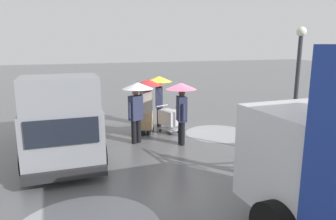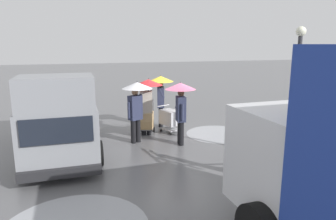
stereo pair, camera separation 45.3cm
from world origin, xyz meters
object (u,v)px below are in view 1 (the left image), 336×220
(street_lamp, at_px, (297,79))
(pedestrian_white_side, at_px, (137,98))
(shopping_cart_vendor, at_px, (169,118))
(hand_dolly_boxes, at_px, (146,121))
(pedestrian_black_side, at_px, (159,89))
(pedestrian_far_side, at_px, (181,98))
(pedestrian_pink_side, at_px, (147,94))
(cargo_van_parked_right, at_px, (62,118))

(street_lamp, bearing_deg, pedestrian_white_side, -34.74)
(shopping_cart_vendor, relative_size, hand_dolly_boxes, 0.77)
(pedestrian_black_side, distance_m, pedestrian_far_side, 2.36)
(pedestrian_pink_side, bearing_deg, street_lamp, 134.36)
(cargo_van_parked_right, relative_size, street_lamp, 1.39)
(hand_dolly_boxes, bearing_deg, pedestrian_white_side, 56.96)
(pedestrian_pink_side, xyz_separation_m, pedestrian_black_side, (-0.78, -0.96, 0.00))
(shopping_cart_vendor, height_order, hand_dolly_boxes, hand_dolly_boxes)
(pedestrian_black_side, bearing_deg, cargo_van_parked_right, 29.24)
(shopping_cart_vendor, height_order, pedestrian_white_side, pedestrian_white_side)
(pedestrian_black_side, height_order, pedestrian_far_side, same)
(pedestrian_white_side, bearing_deg, pedestrian_far_side, 155.34)
(cargo_van_parked_right, xyz_separation_m, hand_dolly_boxes, (-3.02, -1.29, -0.66))
(shopping_cart_vendor, bearing_deg, street_lamp, 126.04)
(shopping_cart_vendor, relative_size, street_lamp, 0.26)
(cargo_van_parked_right, xyz_separation_m, pedestrian_far_side, (-3.83, 0.22, 0.41))
(pedestrian_pink_side, relative_size, pedestrian_white_side, 1.00)
(cargo_van_parked_right, distance_m, pedestrian_far_side, 3.86)
(shopping_cart_vendor, height_order, pedestrian_far_side, pedestrian_far_side)
(shopping_cart_vendor, distance_m, pedestrian_pink_side, 1.35)
(hand_dolly_boxes, height_order, street_lamp, street_lamp)
(pedestrian_black_side, distance_m, pedestrian_white_side, 2.20)
(hand_dolly_boxes, bearing_deg, pedestrian_black_side, -133.03)
(pedestrian_white_side, bearing_deg, shopping_cart_vendor, -151.47)
(street_lamp, bearing_deg, shopping_cart_vendor, -53.96)
(hand_dolly_boxes, relative_size, pedestrian_white_side, 0.61)
(cargo_van_parked_right, distance_m, pedestrian_black_side, 4.39)
(pedestrian_white_side, bearing_deg, pedestrian_black_side, -128.27)
(pedestrian_pink_side, height_order, street_lamp, street_lamp)
(shopping_cart_vendor, bearing_deg, cargo_van_parked_right, 17.11)
(hand_dolly_boxes, distance_m, street_lamp, 5.48)
(pedestrian_far_side, bearing_deg, cargo_van_parked_right, -3.33)
(pedestrian_far_side, bearing_deg, pedestrian_white_side, -24.66)
(hand_dolly_boxes, xyz_separation_m, pedestrian_black_side, (-0.79, -0.84, 1.06))
(shopping_cart_vendor, xyz_separation_m, pedestrian_white_side, (1.47, 0.80, 1.02))
(pedestrian_white_side, distance_m, street_lamp, 5.08)
(pedestrian_black_side, height_order, street_lamp, street_lamp)
(cargo_van_parked_right, height_order, street_lamp, street_lamp)
(cargo_van_parked_right, xyz_separation_m, pedestrian_pink_side, (-3.03, -1.18, 0.41))
(pedestrian_black_side, relative_size, pedestrian_white_side, 1.00)
(pedestrian_pink_side, bearing_deg, cargo_van_parked_right, 21.27)
(hand_dolly_boxes, bearing_deg, cargo_van_parked_right, 23.10)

